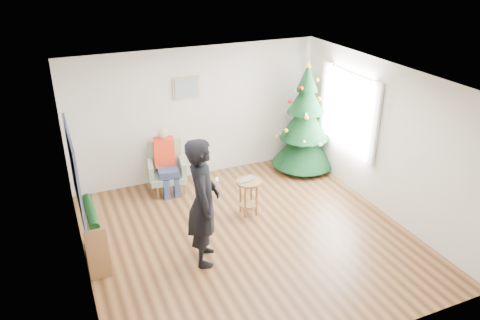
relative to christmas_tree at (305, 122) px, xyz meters
name	(u,v)px	position (x,y,z in m)	size (l,w,h in m)	color
floor	(249,237)	(-2.08, -1.87, -1.03)	(5.00, 5.00, 0.00)	brown
ceiling	(251,80)	(-2.08, -1.87, 1.57)	(5.00, 5.00, 0.00)	white
wall_back	(197,114)	(-2.08, 0.63, 0.27)	(5.00, 5.00, 0.00)	silver
wall_front	(347,258)	(-2.08, -4.37, 0.27)	(5.00, 5.00, 0.00)	silver
wall_left	(76,197)	(-4.58, -1.87, 0.27)	(5.00, 5.00, 0.00)	silver
wall_right	(384,139)	(0.42, -1.87, 0.27)	(5.00, 5.00, 0.00)	silver
window_panel	(349,111)	(0.39, -0.87, 0.47)	(0.04, 1.30, 1.40)	white
curtains	(347,111)	(0.36, -0.87, 0.47)	(0.05, 1.75, 1.50)	white
christmas_tree	(305,122)	(0.00, 0.00, 0.00)	(1.27, 1.27, 2.30)	#3F2816
stool	(248,197)	(-1.79, -1.21, -0.71)	(0.43, 0.43, 0.64)	brown
laptop	(249,180)	(-1.79, -1.21, -0.38)	(0.35, 0.23, 0.03)	silver
armchair	(167,174)	(-2.85, 0.19, -0.69)	(0.76, 0.71, 0.96)	gray
seated_person	(166,161)	(-2.86, 0.14, -0.40)	(0.42, 0.58, 1.26)	navy
standing_man	(203,202)	(-2.92, -2.13, -0.06)	(0.71, 0.47, 1.96)	black
game_controller	(217,180)	(-2.71, -2.16, 0.27)	(0.04, 0.13, 0.04)	white
console	(95,236)	(-4.41, -1.49, -0.63)	(0.30, 1.00, 0.80)	brown
garland	(91,212)	(-4.41, -1.49, -0.21)	(0.14, 0.14, 0.90)	black
tapestry	(74,170)	(-4.54, -1.57, 0.52)	(0.03, 1.50, 1.15)	black
framed_picture	(186,88)	(-2.28, 0.59, 0.82)	(0.52, 0.05, 0.42)	tan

